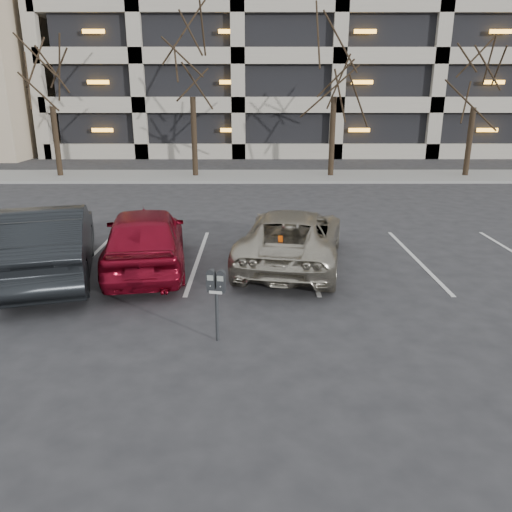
# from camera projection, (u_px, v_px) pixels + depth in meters

# --- Properties ---
(ground) EXTENTS (140.00, 140.00, 0.00)m
(ground) POSITION_uv_depth(u_px,v_px,m) (252.00, 292.00, 10.63)
(ground) COLOR #28282B
(ground) RESTS_ON ground
(sidewalk) EXTENTS (80.00, 4.00, 0.12)m
(sidewalk) POSITION_uv_depth(u_px,v_px,m) (253.00, 176.00, 25.86)
(sidewalk) COLOR gray
(sidewalk) RESTS_ON ground
(stall_lines) EXTENTS (16.90, 5.20, 0.00)m
(stall_lines) POSITION_uv_depth(u_px,v_px,m) (198.00, 259.00, 12.82)
(stall_lines) COLOR silver
(stall_lines) RESTS_ON ground
(parking_garage) EXTENTS (52.00, 20.00, 19.00)m
(parking_garage) POSITION_uv_depth(u_px,v_px,m) (403.00, 28.00, 40.10)
(parking_garage) COLOR black
(parking_garage) RESTS_ON ground
(tree_a) EXTENTS (3.46, 3.46, 7.86)m
(tree_a) POSITION_uv_depth(u_px,v_px,m) (47.00, 60.00, 24.12)
(tree_a) COLOR black
(tree_a) RESTS_ON ground
(tree_b) EXTENTS (3.90, 3.90, 8.86)m
(tree_b) POSITION_uv_depth(u_px,v_px,m) (191.00, 44.00, 23.92)
(tree_b) COLOR black
(tree_b) RESTS_ON ground
(tree_c) EXTENTS (3.92, 3.92, 8.90)m
(tree_c) POSITION_uv_depth(u_px,v_px,m) (336.00, 43.00, 23.93)
(tree_c) COLOR black
(tree_c) RESTS_ON ground
(tree_d) EXTENTS (3.41, 3.41, 7.75)m
(tree_d) POSITION_uv_depth(u_px,v_px,m) (479.00, 62.00, 24.21)
(tree_d) COLOR black
(tree_d) RESTS_ON ground
(parking_meter) EXTENTS (0.34, 0.18, 1.25)m
(parking_meter) POSITION_uv_depth(u_px,v_px,m) (216.00, 288.00, 8.23)
(parking_meter) COLOR black
(parking_meter) RESTS_ON ground
(suv_silver) EXTENTS (3.12, 5.27, 1.38)m
(suv_silver) POSITION_uv_depth(u_px,v_px,m) (292.00, 237.00, 12.24)
(suv_silver) COLOR #B1A996
(suv_silver) RESTS_ON ground
(car_red) EXTENTS (2.52, 4.79, 1.55)m
(car_red) POSITION_uv_depth(u_px,v_px,m) (145.00, 238.00, 11.82)
(car_red) COLOR maroon
(car_red) RESTS_ON ground
(car_dark) EXTENTS (3.06, 5.35, 1.67)m
(car_dark) POSITION_uv_depth(u_px,v_px,m) (49.00, 242.00, 11.33)
(car_dark) COLOR black
(car_dark) RESTS_ON ground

